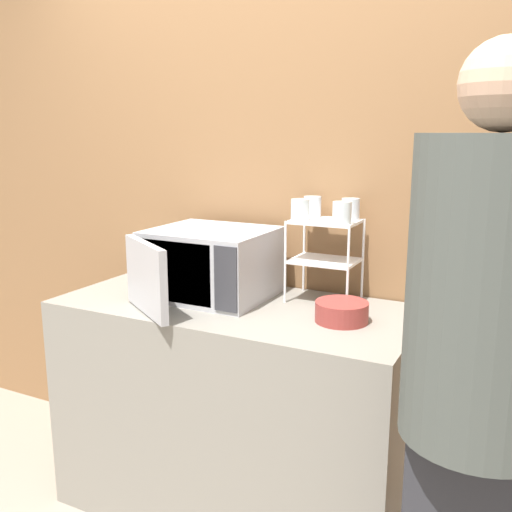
% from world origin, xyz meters
% --- Properties ---
extents(wall_back, '(8.00, 0.06, 2.60)m').
position_xyz_m(wall_back, '(0.00, 0.72, 1.30)').
color(wall_back, olive).
rests_on(wall_back, ground_plane).
extents(counter, '(1.46, 0.68, 0.93)m').
position_xyz_m(counter, '(0.00, 0.34, 0.47)').
color(counter, gray).
rests_on(counter, ground_plane).
extents(microwave, '(0.51, 0.67, 0.29)m').
position_xyz_m(microwave, '(-0.15, 0.39, 1.08)').
color(microwave, '#ADADB2').
rests_on(microwave, counter).
extents(dish_rack, '(0.28, 0.21, 0.34)m').
position_xyz_m(dish_rack, '(0.31, 0.55, 1.18)').
color(dish_rack, white).
rests_on(dish_rack, counter).
extents(glass_front_left, '(0.07, 0.07, 0.09)m').
position_xyz_m(glass_front_left, '(0.22, 0.50, 1.32)').
color(glass_front_left, silver).
rests_on(glass_front_left, dish_rack).
extents(glass_back_right, '(0.07, 0.07, 0.09)m').
position_xyz_m(glass_back_right, '(0.39, 0.61, 1.32)').
color(glass_back_right, silver).
rests_on(glass_back_right, dish_rack).
extents(glass_front_right, '(0.07, 0.07, 0.09)m').
position_xyz_m(glass_front_right, '(0.39, 0.49, 1.32)').
color(glass_front_right, silver).
rests_on(glass_front_right, dish_rack).
extents(glass_back_left, '(0.07, 0.07, 0.09)m').
position_xyz_m(glass_back_left, '(0.22, 0.61, 1.32)').
color(glass_back_left, silver).
rests_on(glass_back_left, dish_rack).
extents(bowl, '(0.20, 0.20, 0.08)m').
position_xyz_m(bowl, '(0.46, 0.32, 0.97)').
color(bowl, maroon).
rests_on(bowl, counter).
extents(person, '(0.40, 0.40, 1.84)m').
position_xyz_m(person, '(0.99, -0.15, 1.03)').
color(person, '#2D2D33').
rests_on(person, ground_plane).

